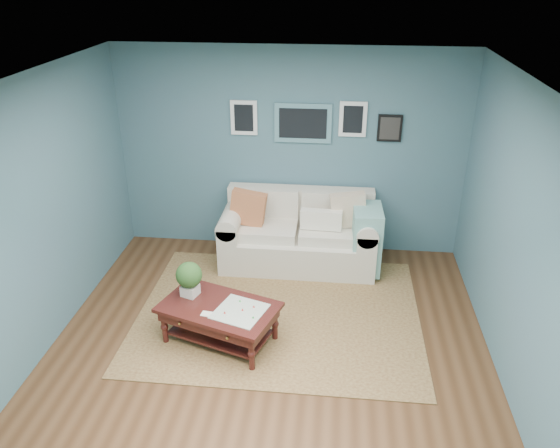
# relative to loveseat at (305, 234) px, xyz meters

# --- Properties ---
(room_shell) EXTENTS (5.00, 5.02, 2.70)m
(room_shell) POSITION_rel_loveseat_xyz_m (-0.25, -1.97, 0.94)
(room_shell) COLOR brown
(room_shell) RESTS_ON ground
(area_rug) EXTENTS (3.13, 2.51, 0.01)m
(area_rug) POSITION_rel_loveseat_xyz_m (-0.21, -1.19, -0.42)
(area_rug) COLOR brown
(area_rug) RESTS_ON ground
(loveseat) EXTENTS (2.01, 0.91, 1.04)m
(loveseat) POSITION_rel_loveseat_xyz_m (0.00, 0.00, 0.00)
(loveseat) COLOR beige
(loveseat) RESTS_ON ground
(coffee_table) EXTENTS (1.33, 1.02, 0.82)m
(coffee_table) POSITION_rel_loveseat_xyz_m (-0.83, -1.71, -0.06)
(coffee_table) COLOR #341010
(coffee_table) RESTS_ON ground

